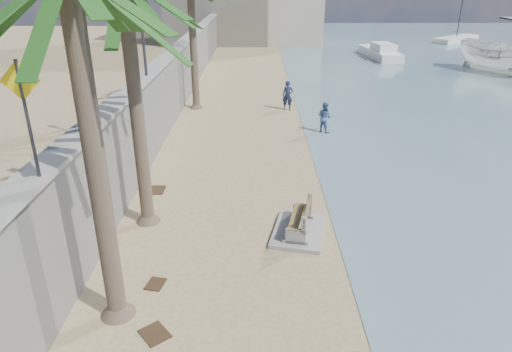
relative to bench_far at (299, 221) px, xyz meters
name	(u,v)px	position (x,y,z in m)	size (l,w,h in m)	color
seawall	(178,80)	(-6.05, 14.73, 1.34)	(0.45, 70.00, 3.50)	gray
wall_cap	(175,49)	(-6.05, 14.73, 3.14)	(0.80, 70.00, 0.12)	gray
bench_far	(299,221)	(0.00, 0.00, 0.00)	(1.97, 2.53, 0.94)	gray
pedestrian_sign	(24,104)	(-5.85, -3.77, 4.74)	(0.78, 0.07, 2.40)	#2D2D33
person_a	(288,94)	(0.53, 14.43, 0.59)	(0.72, 0.49, 2.00)	#151D3A
person_b	(324,115)	(2.15, 10.18, 0.46)	(0.85, 0.65, 1.75)	#486294
boat_cruiser	(505,56)	(19.04, 25.78, 1.00)	(3.08, 3.17, 3.62)	silver
yacht_far	(379,54)	(10.83, 33.74, -0.06)	(7.60, 2.13, 1.50)	silver
sailboat_west	(456,39)	(23.31, 45.88, -0.10)	(7.23, 6.71, 10.38)	silver
debris_b	(155,334)	(-3.63, -4.45, -0.40)	(0.67, 0.54, 0.03)	#382616
debris_c	(156,190)	(-5.12, 3.11, -0.40)	(0.77, 0.62, 0.03)	#382616
debris_d	(156,284)	(-3.99, -2.63, -0.40)	(0.55, 0.44, 0.03)	#382616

